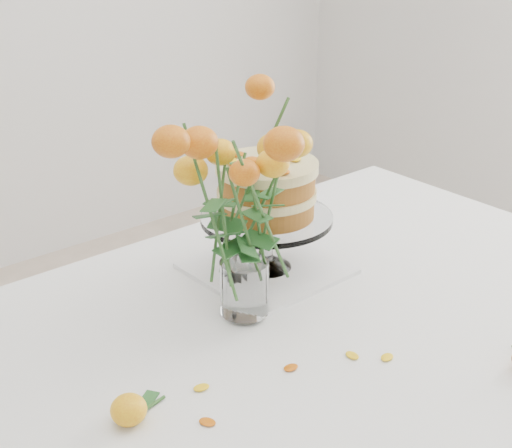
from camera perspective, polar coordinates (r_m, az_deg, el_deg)
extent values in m
cube|color=tan|center=(1.31, 3.71, -8.47)|extent=(1.40, 0.90, 0.04)
cylinder|color=tan|center=(2.10, 8.87, -6.89)|extent=(0.06, 0.06, 0.71)
cube|color=white|center=(1.29, 3.74, -7.61)|extent=(1.42, 0.92, 0.01)
cube|color=white|center=(1.66, -7.33, -4.12)|extent=(1.42, 0.01, 0.20)
cube|color=white|center=(1.44, 0.82, -3.56)|extent=(0.28, 0.28, 0.01)
cylinder|color=white|center=(1.42, 0.84, -1.24)|extent=(0.03, 0.03, 0.08)
cylinder|color=white|center=(1.40, 0.85, 0.51)|extent=(0.26, 0.26, 0.01)
cylinder|color=olive|center=(1.39, 0.85, 1.43)|extent=(0.19, 0.19, 0.04)
cylinder|color=beige|center=(1.38, 0.86, 2.46)|extent=(0.20, 0.20, 0.02)
cylinder|color=olive|center=(1.37, 0.87, 3.51)|extent=(0.19, 0.19, 0.04)
cylinder|color=beige|center=(1.36, 0.88, 4.61)|extent=(0.20, 0.20, 0.02)
cylinder|color=white|center=(1.29, -0.92, -7.17)|extent=(0.07, 0.07, 0.01)
cylinder|color=white|center=(1.27, -0.94, -5.06)|extent=(0.09, 0.09, 0.10)
ellipsoid|color=yellow|center=(1.06, -10.15, -14.42)|extent=(0.05, 0.05, 0.04)
cylinder|color=#2E5A24|center=(1.09, -8.57, -14.34)|extent=(0.06, 0.02, 0.01)
ellipsoid|color=yellow|center=(1.16, 2.80, -11.42)|extent=(0.03, 0.02, 0.00)
ellipsoid|color=yellow|center=(1.20, 7.71, -10.39)|extent=(0.03, 0.02, 0.00)
ellipsoid|color=yellow|center=(1.20, 10.44, -10.45)|extent=(0.03, 0.02, 0.00)
ellipsoid|color=yellow|center=(1.12, -4.39, -12.93)|extent=(0.03, 0.02, 0.00)
ellipsoid|color=yellow|center=(1.06, -3.91, -15.55)|extent=(0.03, 0.02, 0.00)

